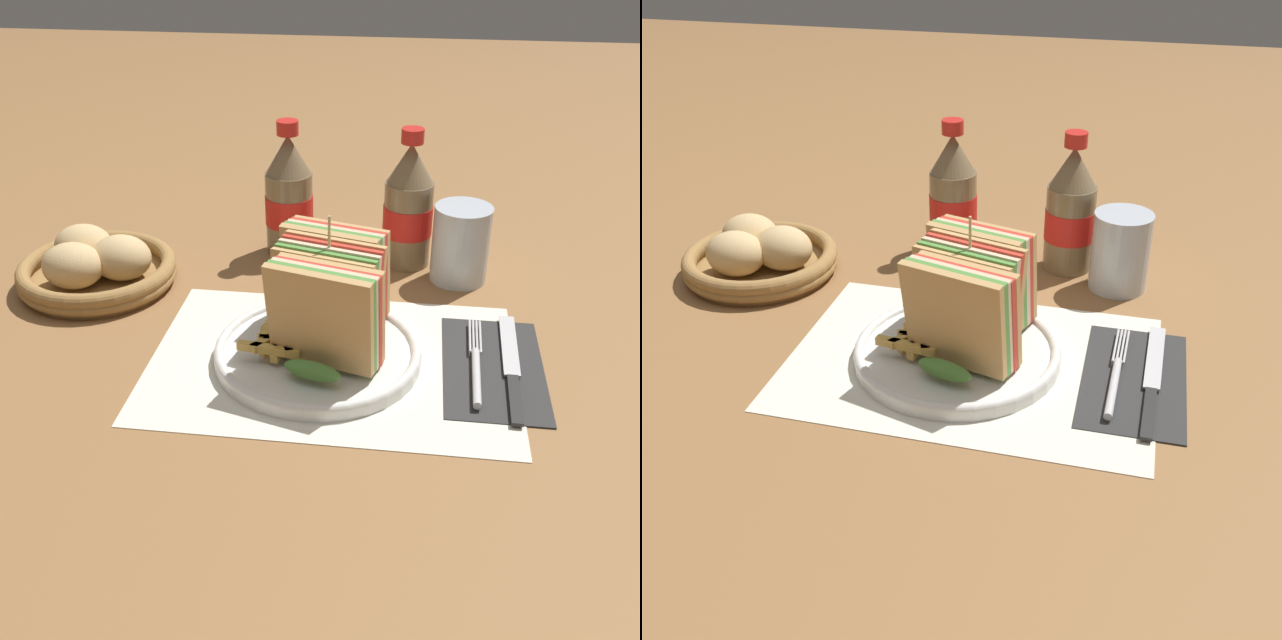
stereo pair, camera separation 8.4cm
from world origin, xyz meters
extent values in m
plane|color=olive|center=(0.00, 0.00, 0.00)|extent=(4.00, 4.00, 0.00)
cube|color=silver|center=(0.05, 0.02, 0.00)|extent=(0.41, 0.29, 0.00)
cylinder|color=white|center=(0.03, 0.02, 0.01)|extent=(0.23, 0.23, 0.01)
torus|color=white|center=(0.03, 0.02, 0.01)|extent=(0.23, 0.23, 0.01)
cube|color=tan|center=(0.04, -0.02, 0.08)|extent=(0.12, 0.05, 0.12)
cube|color=#518E3D|center=(0.04, -0.02, 0.08)|extent=(0.12, 0.05, 0.12)
cube|color=beige|center=(0.04, -0.01, 0.08)|extent=(0.12, 0.05, 0.12)
cube|color=red|center=(0.04, 0.00, 0.08)|extent=(0.12, 0.05, 0.12)
cube|color=tan|center=(0.05, 0.01, 0.07)|extent=(0.12, 0.05, 0.12)
ellipsoid|color=#518E3D|center=(0.03, -0.04, 0.03)|extent=(0.07, 0.04, 0.02)
cube|color=tan|center=(0.03, 0.01, 0.07)|extent=(0.12, 0.05, 0.12)
cube|color=#518E3D|center=(0.03, 0.02, 0.08)|extent=(0.12, 0.05, 0.12)
cube|color=beige|center=(0.04, 0.03, 0.08)|extent=(0.12, 0.05, 0.12)
cube|color=red|center=(0.04, 0.04, 0.08)|extent=(0.12, 0.05, 0.12)
cube|color=tan|center=(0.04, 0.05, 0.08)|extent=(0.12, 0.05, 0.12)
ellipsoid|color=#518E3D|center=(0.03, 0.01, 0.03)|extent=(0.07, 0.04, 0.02)
cube|color=tan|center=(0.04, 0.08, 0.08)|extent=(0.12, 0.05, 0.12)
cube|color=#518E3D|center=(0.04, 0.09, 0.08)|extent=(0.12, 0.05, 0.12)
cube|color=beige|center=(0.04, 0.09, 0.08)|extent=(0.12, 0.05, 0.12)
cube|color=red|center=(0.04, 0.10, 0.08)|extent=(0.12, 0.05, 0.12)
cube|color=tan|center=(0.05, 0.11, 0.07)|extent=(0.12, 0.05, 0.12)
ellipsoid|color=#518E3D|center=(0.03, 0.06, 0.03)|extent=(0.07, 0.04, 0.02)
cylinder|color=tan|center=(0.04, 0.04, 0.10)|extent=(0.00, 0.00, 0.15)
cube|color=gold|center=(-0.02, 0.03, 0.02)|extent=(0.04, 0.06, 0.01)
cube|color=gold|center=(-0.01, 0.01, 0.02)|extent=(0.05, 0.05, 0.01)
cube|color=gold|center=(-0.01, 0.03, 0.02)|extent=(0.06, 0.03, 0.01)
cube|color=gold|center=(-0.01, 0.01, 0.02)|extent=(0.02, 0.07, 0.01)
cube|color=gold|center=(0.02, 0.02, 0.03)|extent=(0.03, 0.05, 0.01)
cube|color=gold|center=(0.01, 0.04, 0.03)|extent=(0.07, 0.05, 0.01)
cube|color=gold|center=(-0.01, 0.01, 0.03)|extent=(0.03, 0.07, 0.01)
cube|color=gold|center=(0.02, 0.02, 0.03)|extent=(0.04, 0.04, 0.01)
cube|color=gold|center=(0.00, 0.01, 0.03)|extent=(0.04, 0.06, 0.01)
cube|color=gold|center=(-0.02, -0.01, 0.03)|extent=(0.07, 0.02, 0.01)
cube|color=gold|center=(-0.01, 0.01, 0.03)|extent=(0.05, 0.01, 0.01)
cube|color=gold|center=(-0.01, 0.02, 0.03)|extent=(0.03, 0.05, 0.01)
cube|color=gold|center=(-0.01, 0.02, 0.03)|extent=(0.05, 0.03, 0.01)
cube|color=gold|center=(-0.02, 0.01, 0.03)|extent=(0.05, 0.06, 0.01)
ellipsoid|color=maroon|center=(0.00, 0.05, 0.03)|extent=(0.04, 0.04, 0.02)
cube|color=#2D2D2D|center=(0.22, 0.03, 0.00)|extent=(0.11, 0.20, 0.00)
cylinder|color=silver|center=(0.20, 0.00, 0.01)|extent=(0.01, 0.10, 0.01)
cylinder|color=silver|center=(0.20, 0.08, 0.01)|extent=(0.00, 0.07, 0.00)
cylinder|color=silver|center=(0.20, 0.08, 0.01)|extent=(0.00, 0.07, 0.00)
cylinder|color=silver|center=(0.21, 0.08, 0.01)|extent=(0.00, 0.07, 0.00)
cylinder|color=silver|center=(0.21, 0.08, 0.01)|extent=(0.00, 0.07, 0.00)
cube|color=black|center=(0.24, -0.03, 0.01)|extent=(0.01, 0.09, 0.00)
cube|color=silver|center=(0.24, 0.07, 0.01)|extent=(0.02, 0.13, 0.00)
cylinder|color=#7A6647|center=(-0.05, 0.30, 0.06)|extent=(0.07, 0.07, 0.12)
cylinder|color=red|center=(-0.05, 0.30, 0.07)|extent=(0.07, 0.07, 0.04)
cone|color=#7A6647|center=(-0.05, 0.30, 0.15)|extent=(0.06, 0.06, 0.05)
cylinder|color=red|center=(-0.05, 0.30, 0.18)|extent=(0.03, 0.03, 0.02)
cylinder|color=#7A6647|center=(0.12, 0.29, 0.06)|extent=(0.07, 0.07, 0.12)
cylinder|color=red|center=(0.12, 0.29, 0.07)|extent=(0.07, 0.07, 0.04)
cone|color=#7A6647|center=(0.12, 0.29, 0.15)|extent=(0.06, 0.06, 0.05)
cylinder|color=red|center=(0.12, 0.29, 0.18)|extent=(0.03, 0.03, 0.02)
cylinder|color=silver|center=(0.19, 0.24, 0.05)|extent=(0.08, 0.08, 0.10)
cylinder|color=black|center=(0.19, 0.24, 0.03)|extent=(0.07, 0.07, 0.06)
cylinder|color=olive|center=(-0.29, 0.17, 0.01)|extent=(0.19, 0.19, 0.01)
torus|color=olive|center=(-0.29, 0.17, 0.01)|extent=(0.21, 0.21, 0.02)
torus|color=olive|center=(-0.29, 0.17, 0.02)|extent=(0.21, 0.21, 0.02)
ellipsoid|color=tan|center=(-0.25, 0.17, 0.04)|extent=(0.08, 0.07, 0.06)
ellipsoid|color=tan|center=(-0.31, 0.19, 0.04)|extent=(0.08, 0.07, 0.06)
ellipsoid|color=tan|center=(-0.30, 0.14, 0.04)|extent=(0.08, 0.07, 0.06)
camera|label=1|loc=(0.12, -0.67, 0.47)|focal=42.00mm
camera|label=2|loc=(0.20, -0.66, 0.47)|focal=42.00mm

